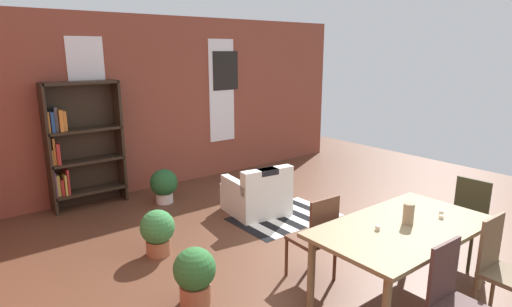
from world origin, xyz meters
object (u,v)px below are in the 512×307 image
object	(u,v)px
dining_chair_near_right	(501,267)
dining_chair_head_right	(466,218)
bookshelf_tall	(79,145)
potted_plant_by_shelf	(195,274)
dining_table	(403,234)
dining_chair_near_left	(455,300)
potted_plant_corner	(164,184)
armchair_white	(257,195)
potted_plant_window	(158,231)
dining_chair_far_left	(316,236)
vase_on_table	(408,214)

from	to	relation	value
dining_chair_near_right	dining_chair_head_right	bearing A→B (deg)	40.02
bookshelf_tall	potted_plant_by_shelf	distance (m)	3.41
dining_table	potted_plant_by_shelf	size ratio (longest dim) A/B	3.19
dining_chair_head_right	potted_plant_by_shelf	world-z (taller)	dining_chair_head_right
dining_chair_near_left	potted_plant_corner	bearing A→B (deg)	92.37
dining_table	bookshelf_tall	size ratio (longest dim) A/B	0.94
potted_plant_corner	dining_chair_head_right	bearing A→B (deg)	-64.07
bookshelf_tall	armchair_white	bearing A→B (deg)	-44.21
potted_plant_by_shelf	potted_plant_window	bearing A→B (deg)	81.97
dining_table	dining_chair_head_right	distance (m)	1.29
dining_table	dining_chair_head_right	xyz separation A→B (m)	(1.28, 0.00, -0.17)
dining_chair_far_left	dining_chair_near_left	world-z (taller)	same
dining_chair_near_left	bookshelf_tall	bearing A→B (deg)	103.30
potted_plant_by_shelf	potted_plant_corner	size ratio (longest dim) A/B	1.04
dining_chair_far_left	potted_plant_window	world-z (taller)	dining_chair_far_left
dining_chair_near_right	potted_plant_window	world-z (taller)	dining_chair_near_right
dining_chair_near_left	bookshelf_tall	size ratio (longest dim) A/B	0.49
dining_chair_far_left	dining_chair_head_right	size ratio (longest dim) A/B	1.00
armchair_white	potted_plant_corner	distance (m)	1.55
vase_on_table	dining_chair_near_left	bearing A→B (deg)	-122.91
dining_chair_near_left	potted_plant_by_shelf	size ratio (longest dim) A/B	1.67
dining_chair_near_left	potted_plant_by_shelf	world-z (taller)	dining_chair_near_left
bookshelf_tall	potted_plant_by_shelf	bearing A→B (deg)	-89.39
vase_on_table	dining_chair_near_right	size ratio (longest dim) A/B	0.21
potted_plant_window	dining_chair_near_left	bearing A→B (deg)	-71.06
dining_table	potted_plant_window	bearing A→B (deg)	122.15
dining_chair_near_right	potted_plant_window	distance (m)	3.55
vase_on_table	potted_plant_window	xyz separation A→B (m)	(-1.51, 2.30, -0.57)
dining_table	dining_chair_head_right	bearing A→B (deg)	0.20
potted_plant_by_shelf	dining_chair_near_left	bearing A→B (deg)	-57.43
dining_table	potted_plant_corner	size ratio (longest dim) A/B	3.30
dining_chair_head_right	dining_chair_far_left	bearing A→B (deg)	156.87
dining_chair_near_left	potted_plant_by_shelf	bearing A→B (deg)	122.57
potted_plant_corner	potted_plant_window	xyz separation A→B (m)	(-0.85, -1.57, -0.00)
vase_on_table	potted_plant_by_shelf	bearing A→B (deg)	145.43
potted_plant_by_shelf	potted_plant_window	distance (m)	1.16
potted_plant_corner	dining_chair_near_left	bearing A→B (deg)	-87.63
vase_on_table	dining_chair_near_right	distance (m)	0.88
dining_chair_near_right	potted_plant_corner	size ratio (longest dim) A/B	1.73
dining_chair_head_right	potted_plant_corner	distance (m)	4.30
potted_plant_window	dining_chair_head_right	bearing A→B (deg)	-40.08
bookshelf_tall	dining_chair_far_left	bearing A→B (deg)	-71.94
dining_chair_near_right	potted_plant_by_shelf	distance (m)	2.76
vase_on_table	armchair_white	distance (m)	2.68
dining_chair_far_left	armchair_white	size ratio (longest dim) A/B	1.06
potted_plant_by_shelf	bookshelf_tall	bearing A→B (deg)	90.61
dining_chair_head_right	dining_chair_near_left	bearing A→B (deg)	-156.55
dining_chair_far_left	potted_plant_window	size ratio (longest dim) A/B	1.72
bookshelf_tall	potted_plant_corner	world-z (taller)	bookshelf_tall
potted_plant_by_shelf	potted_plant_corner	distance (m)	2.89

